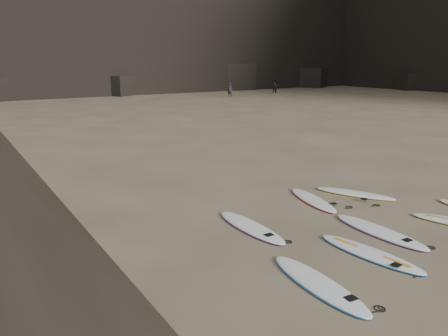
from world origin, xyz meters
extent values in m
plane|color=#897559|center=(0.00, 0.00, 0.00)|extent=(240.00, 240.00, 0.00)
cube|color=black|center=(8.00, 45.00, 1.16)|extent=(4.23, 4.46, 2.33)
cube|color=black|center=(25.00, 46.00, 1.80)|extent=(5.95, 5.19, 3.59)
cube|color=black|center=(38.00, 44.00, 1.44)|extent=(5.31, 5.56, 2.88)
cube|color=black|center=(46.00, 32.00, 1.21)|extent=(4.39, 4.01, 2.41)
ellipsoid|color=white|center=(-4.00, -0.74, 0.05)|extent=(0.86, 2.75, 0.10)
ellipsoid|color=white|center=(-2.06, -0.37, 0.05)|extent=(0.89, 2.67, 0.09)
ellipsoid|color=white|center=(-0.83, 0.35, 0.05)|extent=(0.72, 2.80, 0.10)
ellipsoid|color=white|center=(-3.38, 2.34, 0.05)|extent=(0.66, 2.69, 0.10)
ellipsoid|color=white|center=(-0.46, 3.11, 0.05)|extent=(1.22, 2.60, 0.09)
ellipsoid|color=white|center=(1.14, 2.87, 0.05)|extent=(1.68, 2.56, 0.09)
imported|color=#222228|center=(18.00, 35.84, 0.81)|extent=(0.70, 0.69, 1.63)
imported|color=black|center=(26.13, 37.54, 0.95)|extent=(0.97, 0.78, 1.89)
camera|label=1|loc=(-9.65, -6.19, 4.26)|focal=35.00mm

